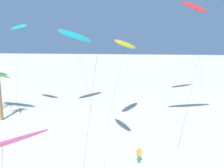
# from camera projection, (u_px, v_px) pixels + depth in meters

# --- Properties ---
(flying_kite_0) EXTENTS (4.55, 7.26, 13.63)m
(flying_kite_0) POSITION_uv_depth(u_px,v_px,m) (19.00, 27.00, 36.83)
(flying_kite_0) COLOR #19B2B7
(flying_kite_0) RESTS_ON ground
(flying_kite_1) EXTENTS (4.04, 8.07, 11.74)m
(flying_kite_1) POSITION_uv_depth(u_px,v_px,m) (126.00, 44.00, 31.67)
(flying_kite_1) COLOR yellow
(flying_kite_1) RESTS_ON ground
(flying_kite_3) EXTENTS (5.96, 5.60, 17.75)m
(flying_kite_3) POSITION_uv_depth(u_px,v_px,m) (195.00, 7.00, 43.22)
(flying_kite_3) COLOR red
(flying_kite_3) RESTS_ON ground
(flying_kite_6) EXTENTS (4.38, 6.77, 7.02)m
(flying_kite_6) POSITION_uv_depth(u_px,v_px,m) (2.00, 144.00, 13.10)
(flying_kite_6) COLOR #EA5193
(flying_kite_6) RESTS_ON ground
(flying_kite_8) EXTENTS (5.81, 8.94, 13.17)m
(flying_kite_8) POSITION_uv_depth(u_px,v_px,m) (75.00, 36.00, 38.84)
(flying_kite_8) COLOR #19B2B7
(flying_kite_8) RESTS_ON ground
(person_foreground_walker) EXTENTS (0.50, 0.27, 1.60)m
(person_foreground_walker) POSITION_uv_depth(u_px,v_px,m) (139.00, 154.00, 23.45)
(person_foreground_walker) COLOR #338E56
(person_foreground_walker) RESTS_ON ground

